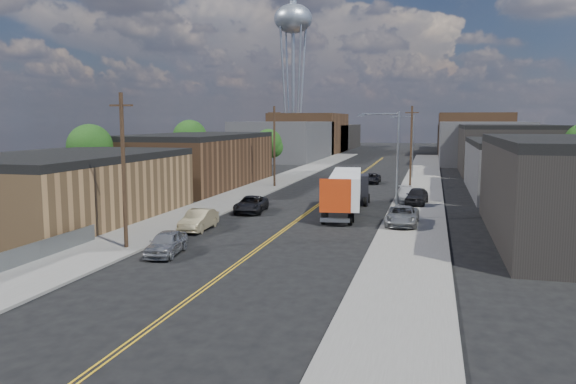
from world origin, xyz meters
The scene contains 32 objects.
ground centered at (0.00, 60.00, 0.00)m, with size 260.00×260.00×0.00m, color black.
centerline centered at (0.00, 45.00, 0.01)m, with size 0.32×120.00×0.01m, color gold.
sidewalk_left centered at (-9.50, 45.00, 0.07)m, with size 5.00×140.00×0.15m, color slate.
sidewalk_right centered at (9.50, 45.00, 0.07)m, with size 5.00×140.00×0.15m, color slate.
warehouse_tan centered at (-18.00, 18.00, 2.80)m, with size 12.00×22.00×5.60m.
warehouse_brown centered at (-18.00, 44.00, 3.30)m, with size 12.00×26.00×6.60m.
industrial_right_b centered at (22.00, 46.00, 3.05)m, with size 14.00×24.00×6.10m.
industrial_right_c centered at (22.00, 72.00, 3.80)m, with size 14.00×22.00×7.60m.
skyline_left_a centered at (-20.00, 95.00, 4.00)m, with size 16.00×30.00×8.00m, color #38383A.
skyline_right_a centered at (20.00, 95.00, 4.00)m, with size 16.00×30.00×8.00m, color #38383A.
skyline_left_b centered at (-20.00, 120.00, 5.00)m, with size 16.00×26.00×10.00m, color #543721.
skyline_right_b centered at (20.00, 120.00, 5.00)m, with size 16.00×26.00×10.00m, color #543721.
skyline_left_c centered at (-20.00, 140.00, 3.50)m, with size 16.00×40.00×7.00m, color black.
skyline_right_c centered at (20.00, 140.00, 3.50)m, with size 16.00×40.00×7.00m, color black.
water_tower centered at (-22.00, 110.00, 30.65)m, with size 9.00×9.00×36.90m.
streetlight_near centered at (7.60, 25.00, 5.33)m, with size 3.39×0.25×9.00m.
streetlight_far centered at (7.60, 60.00, 5.33)m, with size 3.39×0.25×9.00m.
utility_pole_left_near centered at (-8.20, 10.00, 5.14)m, with size 1.60×0.26×10.00m.
utility_pole_left_far centered at (-8.20, 45.00, 5.14)m, with size 1.60×0.26×10.00m.
utility_pole_right centered at (8.20, 48.00, 5.14)m, with size 1.60×0.26×10.00m.
chainlink_fence centered at (-11.50, 3.50, 0.66)m, with size 0.05×16.00×1.22m.
tree_left_near centered at (-23.94, 30.00, 5.18)m, with size 4.85×4.76×7.91m.
tree_left_mid centered at (-23.94, 55.00, 5.48)m, with size 5.10×5.04×8.37m.
tree_left_far centered at (-13.94, 62.00, 4.57)m, with size 4.35×4.20×6.97m.
semi_truck centered at (3.52, 28.13, 2.14)m, with size 3.76×14.63×3.76m.
car_left_a centered at (-5.00, 9.27, 0.74)m, with size 1.76×4.37×1.49m, color #98999C.
car_left_b centered at (-6.25, 17.11, 0.77)m, with size 1.64×4.70×1.55m, color #978863.
car_left_c centered at (-5.00, 26.00, 0.73)m, with size 2.43×5.26×1.46m, color black.
car_right_lot_a centered at (8.62, 22.31, 0.88)m, with size 2.43×5.27×1.47m, color gray.
car_right_lot_b centered at (8.38, 35.45, 0.85)m, with size 1.97×4.84×1.40m, color #BBBBBB.
car_right_lot_c centered at (9.41, 34.00, 0.95)m, with size 1.89×4.69×1.60m, color black.
car_ahead_truck centered at (3.02, 52.51, 0.65)m, with size 2.15×4.67×1.30m, color black.
Camera 1 is at (10.77, -21.71, 8.26)m, focal length 35.00 mm.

